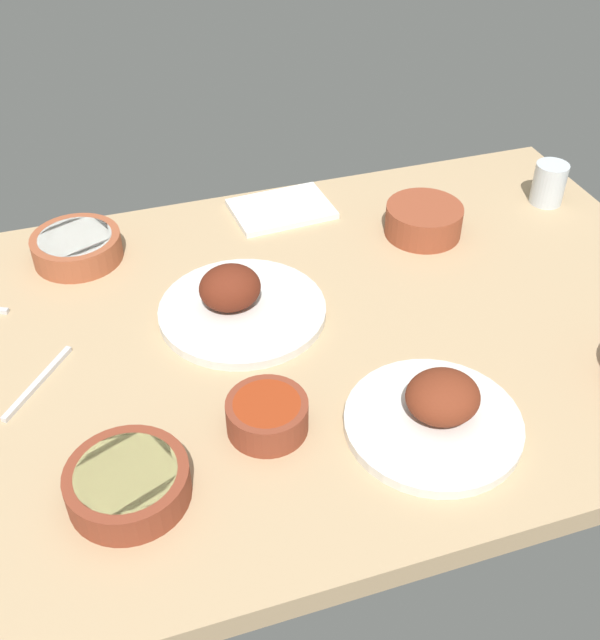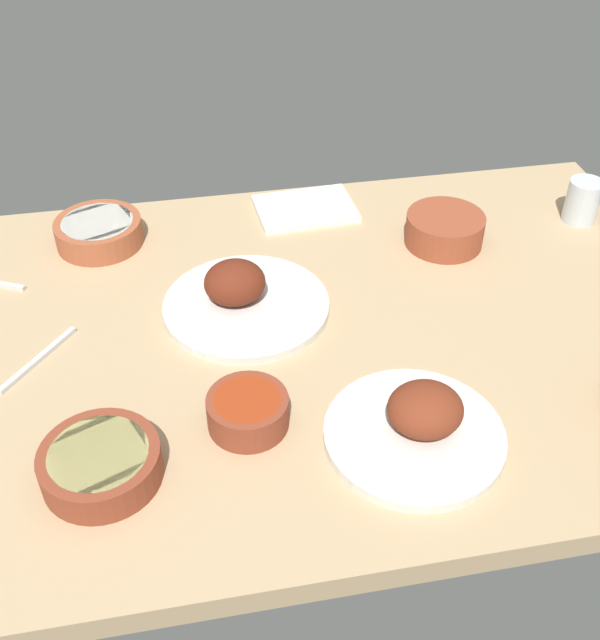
% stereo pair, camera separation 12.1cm
% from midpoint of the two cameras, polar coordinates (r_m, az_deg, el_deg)
% --- Properties ---
extents(dining_table, '(1.40, 0.90, 0.04)m').
position_cam_midpoint_polar(dining_table, '(1.24, -2.80, -1.54)').
color(dining_table, tan).
rests_on(dining_table, ground).
extents(plate_near_viewer, '(0.25, 0.25, 0.08)m').
position_cam_midpoint_polar(plate_near_viewer, '(1.07, 7.03, -7.08)').
color(plate_near_viewer, silver).
rests_on(plate_near_viewer, dining_table).
extents(plate_far_side, '(0.28, 0.28, 0.09)m').
position_cam_midpoint_polar(plate_far_side, '(1.25, -7.44, 1.19)').
color(plate_far_side, silver).
rests_on(plate_far_side, dining_table).
extents(bowl_sauce, '(0.11, 0.11, 0.05)m').
position_cam_midpoint_polar(bowl_sauce, '(1.06, -5.79, -7.21)').
color(bowl_sauce, brown).
rests_on(bowl_sauce, dining_table).
extents(bowl_pasta, '(0.14, 0.14, 0.06)m').
position_cam_midpoint_polar(bowl_pasta, '(1.45, 6.90, 7.44)').
color(bowl_pasta, brown).
rests_on(bowl_pasta, dining_table).
extents(bowl_cream, '(0.16, 0.16, 0.05)m').
position_cam_midpoint_polar(bowl_cream, '(1.45, -18.75, 5.17)').
color(bowl_cream, '#A35133').
rests_on(bowl_cream, dining_table).
extents(bowl_potatoes, '(0.16, 0.16, 0.05)m').
position_cam_midpoint_polar(bowl_potatoes, '(1.02, -16.23, -11.78)').
color(bowl_potatoes, brown).
rests_on(bowl_potatoes, dining_table).
extents(water_tumbler, '(0.06, 0.06, 0.08)m').
position_cam_midpoint_polar(water_tumbler, '(1.59, 16.11, 9.74)').
color(water_tumbler, silver).
rests_on(water_tumbler, dining_table).
extents(folded_napkin, '(0.20, 0.15, 0.01)m').
position_cam_midpoint_polar(folded_napkin, '(1.52, -3.71, 8.24)').
color(folded_napkin, white).
rests_on(folded_napkin, dining_table).
extents(spoon_loose, '(0.11, 0.13, 0.01)m').
position_cam_midpoint_polar(spoon_loose, '(1.22, -21.81, -4.45)').
color(spoon_loose, silver).
rests_on(spoon_loose, dining_table).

